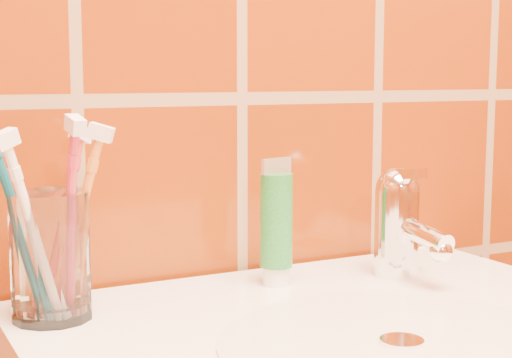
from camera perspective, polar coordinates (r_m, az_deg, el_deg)
glass_tumbler at (r=0.72m, az=-14.71°, el=-5.44°), size 0.08×0.08×0.12m
toothpaste_tube at (r=0.81m, az=1.49°, el=-3.44°), size 0.04×0.03×0.13m
faucet at (r=0.86m, az=10.40°, el=-2.86°), size 0.05×0.11×0.12m
toothbrush_0 at (r=0.72m, az=-12.81°, el=-3.10°), size 0.11×0.10×0.19m
toothbrush_1 at (r=0.75m, az=-13.86°, el=-2.93°), size 0.14×0.13×0.19m
toothbrush_2 at (r=0.69m, az=-15.86°, el=-3.66°), size 0.12×0.11×0.19m
toothbrush_3 at (r=0.70m, az=-13.45°, el=-3.04°), size 0.04×0.11×0.20m
toothbrush_4 at (r=0.71m, az=-16.93°, el=-2.67°), size 0.11×0.10×0.20m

